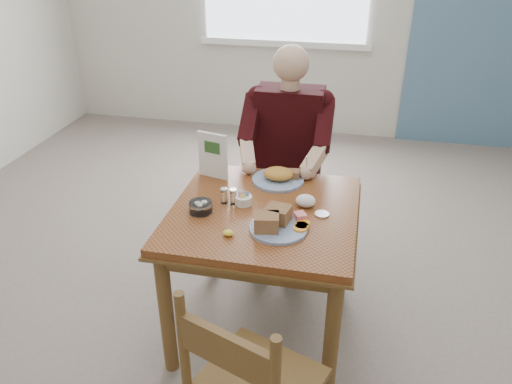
% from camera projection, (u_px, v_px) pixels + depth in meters
% --- Properties ---
extents(floor, '(6.00, 6.00, 0.00)m').
position_uv_depth(floor, '(263.00, 325.00, 2.80)').
color(floor, '#6B5E57').
rests_on(floor, ground).
extents(lemon_wedge, '(0.05, 0.04, 0.03)m').
position_uv_depth(lemon_wedge, '(229.00, 233.00, 2.23)').
color(lemon_wedge, yellow).
rests_on(lemon_wedge, table).
extents(napkin, '(0.11, 0.09, 0.06)m').
position_uv_depth(napkin, '(306.00, 201.00, 2.45)').
color(napkin, white).
rests_on(napkin, table).
extents(metal_dish, '(0.08, 0.08, 0.01)m').
position_uv_depth(metal_dish, '(322.00, 214.00, 2.39)').
color(metal_dish, silver).
rests_on(metal_dish, table).
extents(table, '(0.92, 0.92, 0.75)m').
position_uv_depth(table, '(264.00, 229.00, 2.49)').
color(table, brown).
rests_on(table, ground).
extents(chair_far, '(0.42, 0.42, 0.95)m').
position_uv_depth(chair_far, '(288.00, 185.00, 3.25)').
color(chair_far, brown).
rests_on(chair_far, ground).
extents(diner, '(0.53, 0.56, 1.39)m').
position_uv_depth(diner, '(287.00, 143.00, 3.02)').
color(diner, gray).
rests_on(diner, chair_far).
extents(near_plate, '(0.29, 0.28, 0.09)m').
position_uv_depth(near_plate, '(276.00, 222.00, 2.27)').
color(near_plate, white).
rests_on(near_plate, table).
extents(far_plate, '(0.32, 0.32, 0.08)m').
position_uv_depth(far_plate, '(279.00, 176.00, 2.69)').
color(far_plate, white).
rests_on(far_plate, table).
extents(caddy, '(0.09, 0.09, 0.06)m').
position_uv_depth(caddy, '(243.00, 200.00, 2.48)').
color(caddy, white).
rests_on(caddy, table).
extents(shakers, '(0.08, 0.04, 0.08)m').
position_uv_depth(shakers, '(229.00, 196.00, 2.47)').
color(shakers, white).
rests_on(shakers, table).
extents(creamer, '(0.13, 0.13, 0.05)m').
position_uv_depth(creamer, '(201.00, 207.00, 2.41)').
color(creamer, white).
rests_on(creamer, table).
extents(menu, '(0.17, 0.06, 0.26)m').
position_uv_depth(menu, '(213.00, 155.00, 2.69)').
color(menu, white).
rests_on(menu, table).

